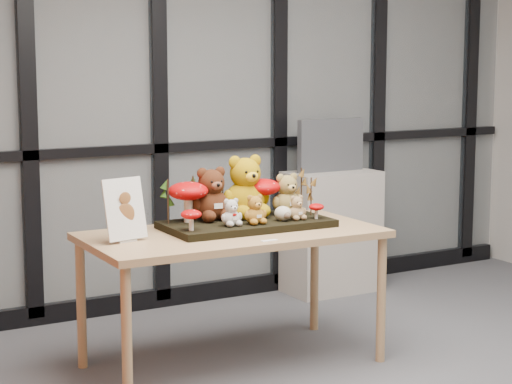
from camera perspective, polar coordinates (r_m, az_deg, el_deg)
room_shell at (r=4.15m, az=14.19°, el=8.69°), size 5.00×5.00×5.00m
glass_partition at (r=6.17m, az=-2.16°, el=6.32°), size 4.90×0.06×2.78m
display_table at (r=4.88m, az=-1.46°, el=-3.20°), size 1.57×0.81×0.73m
diorama_tray at (r=4.97m, az=-0.57°, el=-1.99°), size 0.90×0.47×0.04m
bear_pooh_yellow at (r=5.06m, az=-0.68°, el=0.56°), size 0.29×0.27×0.37m
bear_brown_medium at (r=4.97m, az=-2.77°, el=0.07°), size 0.25×0.22×0.31m
bear_tan_back at (r=5.14m, az=1.91°, el=0.01°), size 0.20×0.18×0.25m
bear_small_yellow at (r=4.85m, az=-0.07°, el=-0.98°), size 0.13×0.12×0.17m
bear_white_bow at (r=4.80m, az=-1.54°, el=-1.16°), size 0.12×0.11×0.16m
bear_beige_small at (r=4.98m, az=2.52°, el=-0.88°), size 0.11×0.10×0.15m
plush_cream_hedgehog at (r=4.95m, az=1.66°, el=-1.28°), size 0.07×0.06×0.09m
mushroom_back_left at (r=4.91m, az=-4.19°, el=-0.49°), size 0.21×0.21×0.24m
mushroom_back_right at (r=5.12m, az=0.40°, el=-0.19°), size 0.20×0.20×0.22m
mushroom_front_left at (r=4.69m, az=-4.01°, el=-1.67°), size 0.11×0.11×0.12m
mushroom_front_right at (r=5.02m, az=3.73°, el=-1.13°), size 0.08×0.08×0.09m
sprig_green_far_left at (r=4.88m, az=-5.44°, el=-0.59°), size 0.05×0.05×0.24m
sprig_green_mid_left at (r=4.99m, az=-3.90°, el=-0.36°), size 0.05×0.05×0.24m
sprig_dry_far_right at (r=5.22m, az=2.81°, el=0.13°), size 0.05×0.05×0.25m
sprig_dry_mid_right at (r=5.12m, az=3.41°, el=-0.27°), size 0.05×0.05×0.21m
sprig_green_centre at (r=5.08m, az=-2.05°, el=-0.58°), size 0.05×0.05×0.17m
sign_holder at (r=4.62m, az=-8.07°, el=-1.22°), size 0.23×0.11×0.32m
label_card at (r=4.62m, az=0.82°, el=-3.00°), size 0.09×0.03×0.00m
cabinet at (r=6.48m, az=4.65°, el=-2.45°), size 0.63×0.37×0.85m
monitor at (r=6.41m, az=4.62°, el=2.89°), size 0.51×0.05×0.36m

